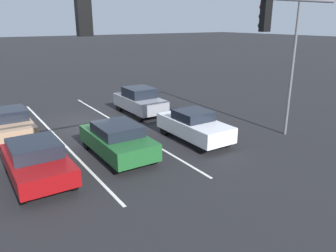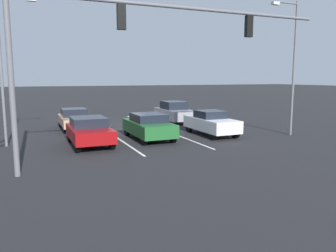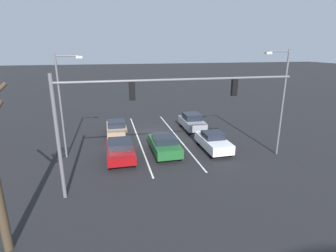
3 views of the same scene
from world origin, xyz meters
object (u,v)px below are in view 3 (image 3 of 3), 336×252
at_px(car_tan_rightlane_second, 117,128).
at_px(street_lamp_left_shoulder, 281,97).
at_px(car_gray_leftlane_second, 192,122).
at_px(traffic_signal_gantry, 137,104).
at_px(car_maroon_rightlane_front, 120,150).
at_px(car_darkgreen_midlane_front, 164,144).
at_px(car_white_leftlane_front, 213,141).
at_px(street_lamp_right_shoulder, 63,100).

bearing_deg(car_tan_rightlane_second, street_lamp_left_shoulder, 147.56).
height_order(car_gray_leftlane_second, traffic_signal_gantry, traffic_signal_gantry).
height_order(car_maroon_rightlane_front, traffic_signal_gantry, traffic_signal_gantry).
relative_size(car_tan_rightlane_second, car_gray_leftlane_second, 1.06).
distance_m(car_darkgreen_midlane_front, traffic_signal_gantry, 7.03).
xyz_separation_m(car_darkgreen_midlane_front, traffic_signal_gantry, (2.57, 4.90, 4.32)).
xyz_separation_m(car_maroon_rightlane_front, car_white_leftlane_front, (-7.42, -0.21, -0.01)).
bearing_deg(street_lamp_right_shoulder, street_lamp_left_shoulder, 168.78).
bearing_deg(car_darkgreen_midlane_front, car_gray_leftlane_second, -126.59).
distance_m(car_maroon_rightlane_front, street_lamp_right_shoulder, 5.45).
bearing_deg(street_lamp_right_shoulder, car_darkgreen_midlane_front, 172.18).
distance_m(car_maroon_rightlane_front, street_lamp_left_shoulder, 12.51).
height_order(car_gray_leftlane_second, street_lamp_right_shoulder, street_lamp_right_shoulder).
bearing_deg(car_darkgreen_midlane_front, traffic_signal_gantry, 62.33).
height_order(car_maroon_rightlane_front, street_lamp_right_shoulder, street_lamp_right_shoulder).
bearing_deg(car_tan_rightlane_second, street_lamp_right_shoulder, 49.49).
bearing_deg(street_lamp_left_shoulder, car_darkgreen_midlane_front, -14.09).
xyz_separation_m(car_white_leftlane_front, traffic_signal_gantry, (6.55, 4.67, 4.32)).
xyz_separation_m(car_darkgreen_midlane_front, car_tan_rightlane_second, (3.45, -5.41, -0.04)).
distance_m(car_tan_rightlane_second, street_lamp_right_shoulder, 6.89).
xyz_separation_m(car_white_leftlane_front, street_lamp_left_shoulder, (-4.38, 1.86, 3.81)).
bearing_deg(car_maroon_rightlane_front, street_lamp_right_shoulder, -20.82).
xyz_separation_m(car_gray_leftlane_second, street_lamp_right_shoulder, (11.29, 4.48, 3.56)).
relative_size(car_tan_rightlane_second, traffic_signal_gantry, 0.31).
bearing_deg(car_white_leftlane_front, street_lamp_right_shoulder, -6.26).
height_order(traffic_signal_gantry, street_lamp_right_shoulder, street_lamp_right_shoulder).
height_order(car_white_leftlane_front, street_lamp_right_shoulder, street_lamp_right_shoulder).
distance_m(traffic_signal_gantry, street_lamp_right_shoulder, 7.54).
height_order(car_maroon_rightlane_front, car_tan_rightlane_second, car_maroon_rightlane_front).
bearing_deg(street_lamp_right_shoulder, car_maroon_rightlane_front, 159.18).
distance_m(street_lamp_right_shoulder, street_lamp_left_shoulder, 15.89).
relative_size(car_darkgreen_midlane_front, car_white_leftlane_front, 1.02).
relative_size(car_tan_rightlane_second, street_lamp_left_shoulder, 0.54).
bearing_deg(car_gray_leftlane_second, street_lamp_right_shoulder, 21.65).
relative_size(street_lamp_right_shoulder, street_lamp_left_shoulder, 0.96).
distance_m(car_darkgreen_midlane_front, street_lamp_right_shoulder, 8.16).
height_order(traffic_signal_gantry, street_lamp_left_shoulder, street_lamp_left_shoulder).
distance_m(car_gray_leftlane_second, street_lamp_right_shoulder, 12.66).
bearing_deg(car_gray_leftlane_second, traffic_signal_gantry, 57.41).
bearing_deg(traffic_signal_gantry, car_gray_leftlane_second, -122.59).
bearing_deg(street_lamp_left_shoulder, car_tan_rightlane_second, -32.44).
bearing_deg(traffic_signal_gantry, car_white_leftlane_front, -144.53).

